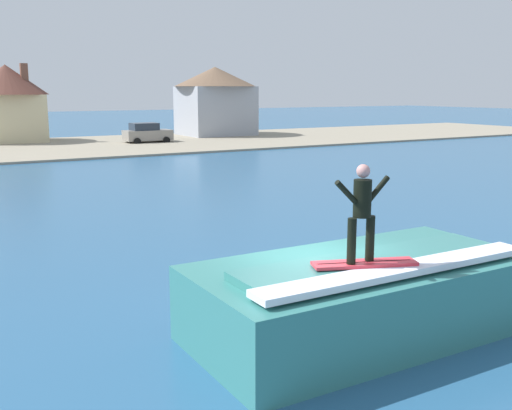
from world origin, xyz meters
TOP-DOWN VIEW (x-y plane):
  - ground_plane at (0.00, 0.00)m, footprint 260.00×260.00m
  - wave_crest at (0.57, -1.06)m, footprint 6.66×3.25m
  - surfboard at (0.05, -1.69)m, footprint 1.92×1.07m
  - surfer at (-0.03, -1.66)m, footprint 1.20×0.32m
  - shoreline_bank at (0.00, 41.23)m, footprint 120.00×19.38m
  - car_far_shore at (11.70, 41.49)m, footprint 4.15×2.26m
  - house_gabled_white at (20.95, 46.40)m, footprint 8.37×8.37m
  - house_small_cottage at (1.23, 48.02)m, footprint 7.12×7.12m

SIDE VIEW (x-z plane):
  - ground_plane at x=0.00m, z-range 0.00..0.00m
  - shoreline_bank at x=0.00m, z-range 0.00..0.16m
  - wave_crest at x=0.57m, z-range -0.05..1.59m
  - car_far_shore at x=11.70m, z-range 0.02..1.88m
  - surfboard at x=0.05m, z-range 1.64..1.70m
  - surfer at x=-0.03m, z-range 1.80..3.56m
  - house_small_cottage at x=1.23m, z-range 0.39..7.41m
  - house_gabled_white at x=20.95m, z-range 0.42..7.46m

